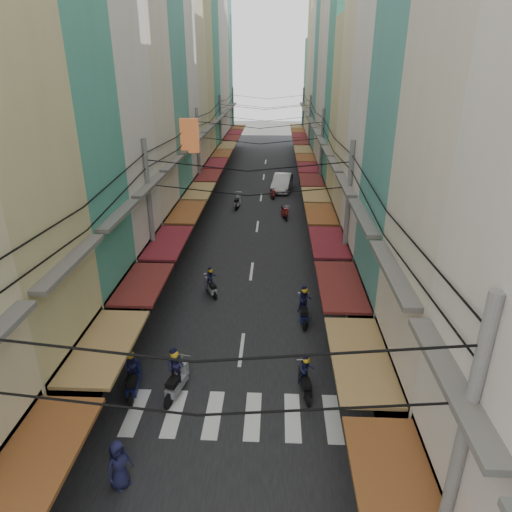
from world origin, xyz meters
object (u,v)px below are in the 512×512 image
(white_car, at_px, (282,190))
(bicycle, at_px, (391,324))
(traffic_sign, at_px, (349,287))
(market_umbrella, at_px, (419,376))

(white_car, height_order, bicycle, white_car)
(white_car, bearing_deg, bicycle, -70.67)
(white_car, distance_m, bicycle, 24.72)
(white_car, bearing_deg, traffic_sign, -75.79)
(white_car, distance_m, market_umbrella, 31.20)
(market_umbrella, distance_m, traffic_sign, 6.58)
(white_car, relative_size, market_umbrella, 2.28)
(traffic_sign, bearing_deg, white_car, 96.65)
(market_umbrella, xyz_separation_m, traffic_sign, (-1.37, 6.44, -0.09))
(white_car, bearing_deg, market_umbrella, -74.66)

